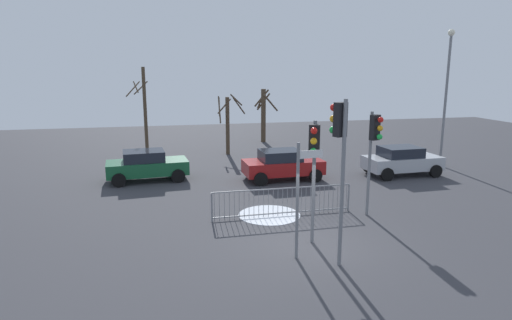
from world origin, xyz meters
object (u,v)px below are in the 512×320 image
Objects in this scene: bare_tree_left at (144,110)px; bare_tree_centre at (264,113)px; traffic_light_mid_right at (374,141)px; car_silver_far at (402,160)px; direction_sign_post at (299,195)px; traffic_light_mid_left at (314,155)px; car_green_near at (147,165)px; car_red_trailing at (282,164)px; street_lamp at (447,85)px; traffic_light_foreground_left at (340,145)px; bare_tree_right at (228,122)px.

bare_tree_left reaches higher than bare_tree_centre.
car_silver_far is at bearing -147.41° from traffic_light_mid_right.
bare_tree_centre is at bearing 72.42° from direction_sign_post.
traffic_light_mid_left is at bearing -99.17° from bare_tree_centre.
car_green_near and car_red_trailing have the same top height.
traffic_light_foreground_left is at bearing -135.57° from street_lamp.
street_lamp is (15.88, -0.22, 3.68)m from car_green_near.
traffic_light_mid_right is 0.98× the size of car_green_near.
traffic_light_mid_right is at bearing -46.18° from car_green_near.
traffic_light_foreground_left is 14.85m from street_lamp.
traffic_light_foreground_left is 16.25m from bare_tree_right.
direction_sign_post reaches higher than car_red_trailing.
car_green_near is 1.02× the size of bare_tree_centre.
traffic_light_mid_left is at bearing 16.22° from traffic_light_mid_right.
traffic_light_foreground_left reaches higher than car_silver_far.
car_green_near is (-8.10, 7.15, -2.05)m from traffic_light_mid_right.
traffic_light_mid_left is 0.71× the size of bare_tree_left.
bare_tree_right is at bearing -5.88° from bare_tree_left.
traffic_light_mid_left is at bearing -140.26° from street_lamp.
traffic_light_mid_right is 6.42m from car_red_trailing.
bare_tree_left is (-4.53, 16.15, 0.95)m from direction_sign_post.
traffic_light_mid_left is 16.17m from bare_tree_left.
car_silver_far and car_red_trailing have the same top height.
direction_sign_post is 0.62× the size of bare_tree_left.
bare_tree_centre is at bearing 127.72° from street_lamp.
traffic_light_mid_right is at bearing -75.72° from car_red_trailing.
street_lamp is (10.58, 10.37, 1.09)m from traffic_light_foreground_left.
traffic_light_mid_right is 13.19m from bare_tree_right.
traffic_light_mid_left is at bearing 43.26° from direction_sign_post.
car_green_near is at bearing -88.69° from bare_tree_left.
traffic_light_foreground_left is 1.19× the size of car_red_trailing.
bare_tree_right is (-0.44, 16.20, -1.29)m from traffic_light_foreground_left.
traffic_light_mid_right is 1.00× the size of bare_tree_centre.
bare_tree_left is (-6.56, 7.42, 2.06)m from car_red_trailing.
car_red_trailing is (1.12, 9.29, -2.58)m from traffic_light_foreground_left.
traffic_light_mid_left is 0.99× the size of bare_tree_centre.
car_silver_far is (4.48, 5.42, -2.05)m from traffic_light_mid_right.
bare_tree_centre reaches higher than bare_tree_right.
traffic_light_foreground_left is at bearing -98.01° from bare_tree_centre.
bare_tree_right is (-1.56, 6.91, 1.29)m from car_red_trailing.
bare_tree_right is (4.86, 5.61, 1.29)m from car_green_near.
bare_tree_centre is at bearing 45.35° from car_green_near.
traffic_light_mid_right is (2.79, 3.44, -0.54)m from traffic_light_foreground_left.
direction_sign_post is 16.80m from bare_tree_left.
car_silver_far is at bearing 27.32° from traffic_light_foreground_left.
car_green_near is 16.30m from street_lamp.
bare_tree_centre is (3.77, 19.78, 0.22)m from direction_sign_post.
car_green_near and car_silver_far have the same top height.
street_lamp is 1.92× the size of bare_tree_right.
bare_tree_left is at bearing 84.76° from traffic_light_foreground_left.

